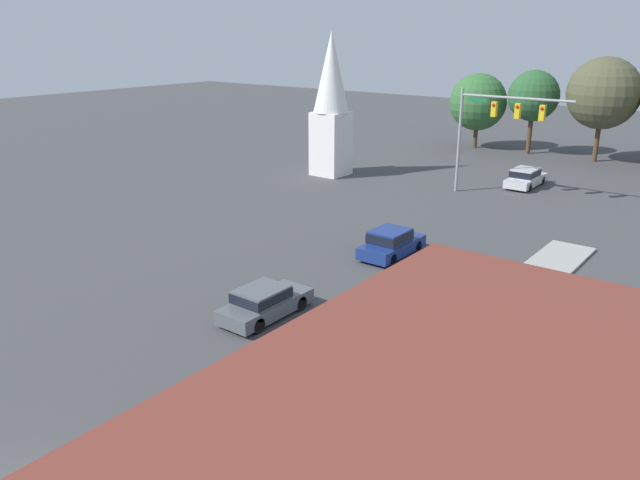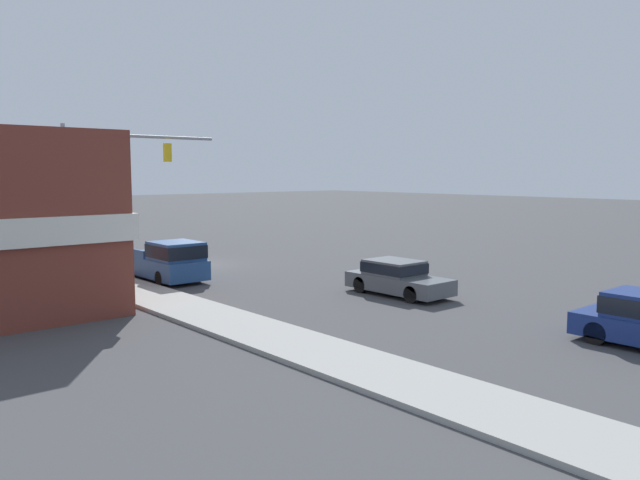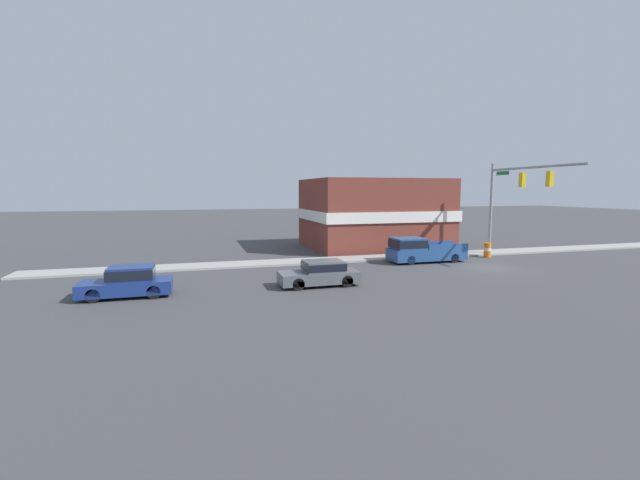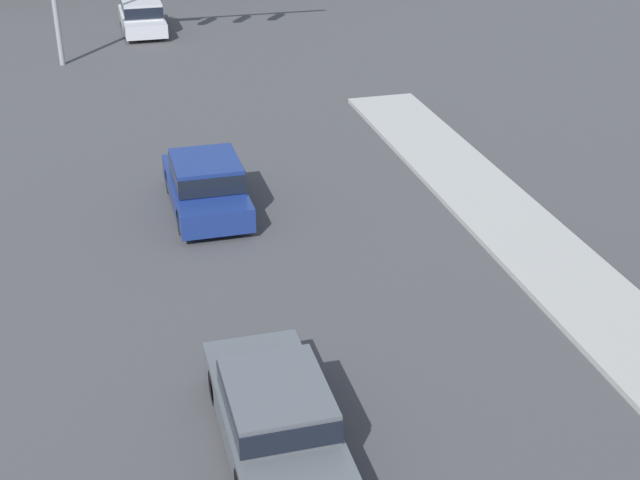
{
  "view_description": "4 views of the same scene",
  "coord_description": "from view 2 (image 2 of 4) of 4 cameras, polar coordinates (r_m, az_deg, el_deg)",
  "views": [
    {
      "loc": [
        14.63,
        -5.39,
        11.72
      ],
      "look_at": [
        -0.91,
        14.82,
        3.09
      ],
      "focal_mm": 35.0,
      "sensor_mm": 36.0,
      "label": 1
    },
    {
      "loc": [
        16.3,
        29.02,
        4.86
      ],
      "look_at": [
        1.5,
        11.86,
        2.41
      ],
      "focal_mm": 35.0,
      "sensor_mm": 36.0,
      "label": 2
    },
    {
      "loc": [
        -24.33,
        19.06,
        5.21
      ],
      "look_at": [
        -1.3,
        12.24,
        2.45
      ],
      "focal_mm": 24.0,
      "sensor_mm": 36.0,
      "label": 3
    },
    {
      "loc": [
        -4.5,
        0.51,
        10.24
      ],
      "look_at": [
        -0.66,
        14.74,
        2.67
      ],
      "focal_mm": 50.0,
      "sensor_mm": 36.0,
      "label": 4
    }
  ],
  "objects": [
    {
      "name": "ground_plane",
      "position": [
        33.63,
        -11.34,
        -2.26
      ],
      "size": [
        200.0,
        200.0,
        0.0
      ],
      "primitive_type": "plane",
      "color": "#424244"
    },
    {
      "name": "sidewalk_curb",
      "position": [
        31.26,
        -20.48,
        -3.04
      ],
      "size": [
        2.4,
        60.0,
        0.14
      ],
      "color": "#9E9E99",
      "rests_on": "ground"
    },
    {
      "name": "near_signal_assembly",
      "position": [
        36.03,
        -18.18,
        6.76
      ],
      "size": [
        8.88,
        0.49,
        7.39
      ],
      "color": "gray",
      "rests_on": "ground"
    },
    {
      "name": "car_lead",
      "position": [
        25.1,
        7.05,
        -3.36
      ],
      "size": [
        1.8,
        4.39,
        1.38
      ],
      "color": "black",
      "rests_on": "ground"
    },
    {
      "name": "pickup_truck_parked",
      "position": [
        29.17,
        -13.94,
        -1.81
      ],
      "size": [
        1.98,
        5.7,
        1.84
      ],
      "color": "black",
      "rests_on": "ground"
    },
    {
      "name": "construction_barrel",
      "position": [
        34.67,
        -19.5,
        -1.27
      ],
      "size": [
        0.55,
        0.55,
        1.15
      ],
      "color": "orange",
      "rests_on": "ground"
    }
  ]
}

